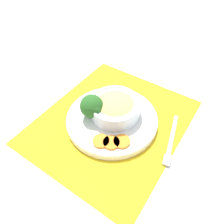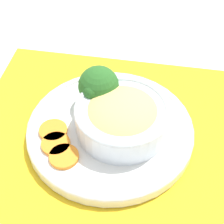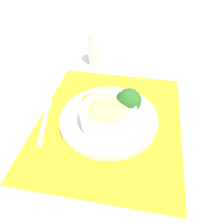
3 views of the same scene
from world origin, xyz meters
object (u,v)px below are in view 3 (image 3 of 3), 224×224
Objects in this scene: bowl at (110,114)px; broccoli_floret at (129,101)px; water_glass at (98,50)px; fork at (45,117)px.

bowl is 1.95× the size of broccoli_floret.
broccoli_floret is (0.05, 0.04, 0.01)m from bowl.
water_glass is 0.68× the size of fork.
water_glass is (-0.12, 0.30, -0.01)m from broccoli_floret.
broccoli_floret is 0.32m from water_glass.
fork is at bearing -110.46° from water_glass.
water_glass is at bearing 111.97° from broccoli_floret.
bowl reaches higher than fork.
broccoli_floret is 0.64× the size of water_glass.
water_glass reaches higher than broccoli_floret.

